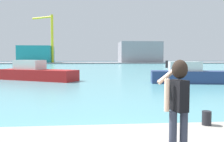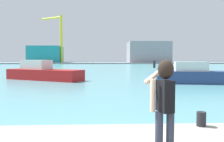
{
  "view_description": "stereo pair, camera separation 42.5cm",
  "coord_description": "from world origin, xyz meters",
  "px_view_note": "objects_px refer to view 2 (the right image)",
  "views": [
    {
      "loc": [
        -0.86,
        -4.1,
        2.38
      ],
      "look_at": [
        0.01,
        6.25,
        1.78
      ],
      "focal_mm": 37.48,
      "sensor_mm": 36.0,
      "label": 1
    },
    {
      "loc": [
        -0.43,
        -4.13,
        2.38
      ],
      "look_at": [
        0.01,
        6.25,
        1.78
      ],
      "focal_mm": 37.48,
      "sensor_mm": 36.0,
      "label": 2
    }
  ],
  "objects_px": {
    "person_photographer": "(164,98)",
    "harbor_bollard": "(201,119)",
    "boat_moored": "(43,73)",
    "warehouse_right": "(148,52)",
    "boat_moored_2": "(200,75)",
    "port_crane": "(59,34)",
    "warehouse_left": "(46,54)"
  },
  "relations": [
    {
      "from": "person_photographer",
      "to": "harbor_bollard",
      "type": "bearing_deg",
      "value": -52.18
    },
    {
      "from": "boat_moored",
      "to": "warehouse_right",
      "type": "height_order",
      "value": "warehouse_right"
    },
    {
      "from": "boat_moored_2",
      "to": "port_crane",
      "type": "height_order",
      "value": "port_crane"
    },
    {
      "from": "harbor_bollard",
      "to": "port_crane",
      "type": "bearing_deg",
      "value": 102.49
    },
    {
      "from": "boat_moored_2",
      "to": "warehouse_right",
      "type": "distance_m",
      "value": 75.7
    },
    {
      "from": "harbor_bollard",
      "to": "warehouse_right",
      "type": "height_order",
      "value": "warehouse_right"
    },
    {
      "from": "person_photographer",
      "to": "harbor_bollard",
      "type": "xyz_separation_m",
      "value": [
        1.47,
        1.82,
        -0.88
      ]
    },
    {
      "from": "warehouse_left",
      "to": "boat_moored",
      "type": "bearing_deg",
      "value": -76.9
    },
    {
      "from": "warehouse_left",
      "to": "port_crane",
      "type": "height_order",
      "value": "port_crane"
    },
    {
      "from": "boat_moored",
      "to": "port_crane",
      "type": "distance_m",
      "value": 69.88
    },
    {
      "from": "person_photographer",
      "to": "warehouse_left",
      "type": "distance_m",
      "value": 93.5
    },
    {
      "from": "boat_moored",
      "to": "boat_moored_2",
      "type": "xyz_separation_m",
      "value": [
        15.2,
        -4.18,
        -0.02
      ]
    },
    {
      "from": "person_photographer",
      "to": "warehouse_right",
      "type": "distance_m",
      "value": 93.48
    },
    {
      "from": "boat_moored_2",
      "to": "warehouse_left",
      "type": "bearing_deg",
      "value": 123.44
    },
    {
      "from": "harbor_bollard",
      "to": "boat_moored_2",
      "type": "bearing_deg",
      "value": 66.98
    },
    {
      "from": "boat_moored",
      "to": "harbor_bollard",
      "type": "bearing_deg",
      "value": -37.06
    },
    {
      "from": "harbor_bollard",
      "to": "port_crane",
      "type": "relative_size",
      "value": 0.02
    },
    {
      "from": "boat_moored_2",
      "to": "warehouse_left",
      "type": "height_order",
      "value": "warehouse_left"
    },
    {
      "from": "warehouse_left",
      "to": "port_crane",
      "type": "distance_m",
      "value": 9.71
    },
    {
      "from": "person_photographer",
      "to": "warehouse_left",
      "type": "bearing_deg",
      "value": 1.4
    },
    {
      "from": "boat_moored_2",
      "to": "warehouse_left",
      "type": "relative_size",
      "value": 0.68
    },
    {
      "from": "boat_moored_2",
      "to": "person_photographer",
      "type": "bearing_deg",
      "value": -104.64
    },
    {
      "from": "warehouse_left",
      "to": "port_crane",
      "type": "relative_size",
      "value": 0.67
    },
    {
      "from": "boat_moored",
      "to": "boat_moored_2",
      "type": "bearing_deg",
      "value": 12.74
    },
    {
      "from": "person_photographer",
      "to": "warehouse_right",
      "type": "height_order",
      "value": "warehouse_right"
    },
    {
      "from": "harbor_bollard",
      "to": "port_crane",
      "type": "distance_m",
      "value": 90.14
    },
    {
      "from": "person_photographer",
      "to": "warehouse_left",
      "type": "relative_size",
      "value": 0.14
    },
    {
      "from": "port_crane",
      "to": "person_photographer",
      "type": "bearing_deg",
      "value": -78.66
    },
    {
      "from": "warehouse_right",
      "to": "person_photographer",
      "type": "bearing_deg",
      "value": -101.09
    },
    {
      "from": "warehouse_right",
      "to": "port_crane",
      "type": "distance_m",
      "value": 36.59
    },
    {
      "from": "boat_moored_2",
      "to": "port_crane",
      "type": "relative_size",
      "value": 0.45
    },
    {
      "from": "person_photographer",
      "to": "port_crane",
      "type": "xyz_separation_m",
      "value": [
        -17.89,
        89.21,
        9.8
      ]
    }
  ]
}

